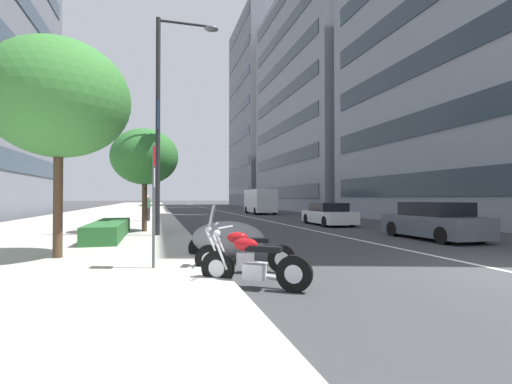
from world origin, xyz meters
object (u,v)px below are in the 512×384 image
(parking_sign_by_curb, at_px, (154,191))
(pedestrian_on_plaza, at_px, (147,208))
(car_far_down_avenue, at_px, (328,215))
(delivery_van_ahead, at_px, (260,201))
(motorcycle_by_sign_pole, at_px, (227,239))
(street_tree_near_plaza_corner, at_px, (59,99))
(street_lamp_with_banners, at_px, (167,106))
(car_following_behind, at_px, (434,222))
(motorcycle_mid_row, at_px, (243,253))
(motorcycle_under_tarp, at_px, (253,265))
(street_tree_mid_sidewalk, at_px, (145,157))

(parking_sign_by_curb, bearing_deg, pedestrian_on_plaza, 1.86)
(pedestrian_on_plaza, bearing_deg, parking_sign_by_curb, 111.43)
(car_far_down_avenue, xyz_separation_m, delivery_van_ahead, (15.25, -0.13, 0.69))
(motorcycle_by_sign_pole, xyz_separation_m, street_tree_near_plaza_corner, (0.73, 4.10, 3.52))
(delivery_van_ahead, distance_m, street_lamp_with_banners, 22.62)
(parking_sign_by_curb, bearing_deg, delivery_van_ahead, -20.37)
(car_following_behind, bearing_deg, street_tree_near_plaza_corner, 99.48)
(motorcycle_mid_row, height_order, motorcycle_by_sign_pole, motorcycle_mid_row)
(motorcycle_under_tarp, height_order, street_tree_mid_sidewalk, street_tree_mid_sidewalk)
(parking_sign_by_curb, height_order, street_tree_near_plaza_corner, street_tree_near_plaza_corner)
(pedestrian_on_plaza, bearing_deg, car_far_down_avenue, 176.32)
(delivery_van_ahead, bearing_deg, motorcycle_mid_row, 163.16)
(street_lamp_with_banners, height_order, pedestrian_on_plaza, street_lamp_with_banners)
(motorcycle_by_sign_pole, relative_size, street_tree_near_plaza_corner, 0.39)
(motorcycle_under_tarp, bearing_deg, pedestrian_on_plaza, -46.99)
(motorcycle_mid_row, relative_size, street_tree_near_plaza_corner, 0.40)
(street_tree_near_plaza_corner, bearing_deg, street_tree_mid_sidewalk, -15.18)
(pedestrian_on_plaza, bearing_deg, motorcycle_under_tarp, 116.81)
(street_tree_near_plaza_corner, height_order, street_tree_mid_sidewalk, street_tree_near_plaza_corner)
(car_following_behind, bearing_deg, motorcycle_by_sign_pole, 107.91)
(motorcycle_mid_row, relative_size, motorcycle_by_sign_pole, 1.03)
(motorcycle_by_sign_pole, bearing_deg, motorcycle_mid_row, 122.60)
(motorcycle_by_sign_pole, relative_size, street_lamp_with_banners, 0.24)
(motorcycle_under_tarp, bearing_deg, parking_sign_by_curb, -7.44)
(car_far_down_avenue, bearing_deg, motorcycle_under_tarp, 150.96)
(motorcycle_mid_row, relative_size, delivery_van_ahead, 0.41)
(car_far_down_avenue, bearing_deg, parking_sign_by_curb, 142.20)
(car_far_down_avenue, bearing_deg, street_tree_mid_sidewalk, 108.43)
(street_lamp_with_banners, relative_size, street_tree_near_plaza_corner, 1.60)
(motorcycle_under_tarp, bearing_deg, street_tree_mid_sidewalk, -42.20)
(street_lamp_with_banners, bearing_deg, street_tree_near_plaza_corner, 150.90)
(motorcycle_mid_row, distance_m, pedestrian_on_plaza, 16.67)
(motorcycle_under_tarp, height_order, street_tree_near_plaza_corner, street_tree_near_plaza_corner)
(motorcycle_mid_row, height_order, car_far_down_avenue, motorcycle_mid_row)
(delivery_van_ahead, bearing_deg, street_lamp_with_banners, 154.27)
(motorcycle_by_sign_pole, distance_m, street_tree_near_plaza_corner, 5.45)
(street_tree_mid_sidewalk, height_order, pedestrian_on_plaza, street_tree_mid_sidewalk)
(street_lamp_with_banners, xyz_separation_m, street_tree_mid_sidewalk, (1.85, 0.90, -1.86))
(car_following_behind, height_order, delivery_van_ahead, delivery_van_ahead)
(street_lamp_with_banners, bearing_deg, delivery_van_ahead, -25.52)
(car_far_down_avenue, bearing_deg, street_tree_near_plaza_corner, 130.96)
(motorcycle_under_tarp, relative_size, car_following_behind, 0.42)
(delivery_van_ahead, bearing_deg, car_far_down_avenue, 179.31)
(car_far_down_avenue, xyz_separation_m, street_tree_mid_sidewalk, (-2.99, 10.36, 2.81))
(car_far_down_avenue, bearing_deg, delivery_van_ahead, 1.86)
(street_lamp_with_banners, bearing_deg, pedestrian_on_plaza, 5.83)
(motorcycle_under_tarp, bearing_deg, delivery_van_ahead, -70.37)
(motorcycle_by_sign_pole, distance_m, car_far_down_avenue, 13.23)
(motorcycle_under_tarp, xyz_separation_m, car_far_down_avenue, (13.36, -8.15, 0.20))
(motorcycle_under_tarp, xyz_separation_m, motorcycle_mid_row, (1.35, -0.13, 0.02))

